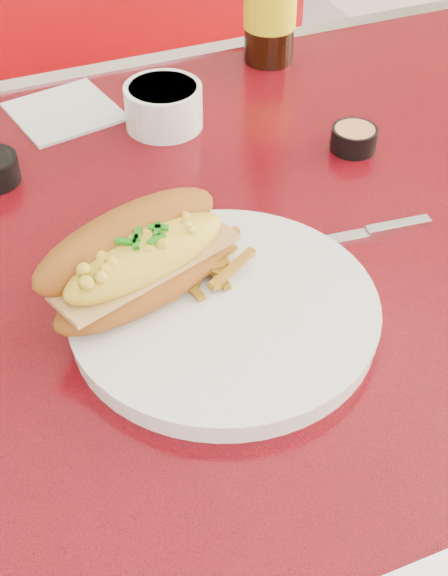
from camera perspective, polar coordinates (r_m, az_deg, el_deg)
name	(u,v)px	position (r m, az deg, el deg)	size (l,w,h in m)	color
diner_table	(215,348)	(0.93, -0.65, -4.28)	(1.23, 0.83, 0.77)	#B50B19
booth_bench_far	(73,196)	(1.74, -10.67, 6.46)	(1.20, 0.51, 0.90)	#A40A10
dinner_plate	(224,312)	(0.72, 0.00, -1.70)	(0.36, 0.36, 0.02)	white
mac_hoagie	(140,258)	(0.71, -6.00, 2.11)	(0.22, 0.15, 0.09)	#985518
fries_pile	(180,254)	(0.75, -3.12, 2.45)	(0.10, 0.09, 0.03)	#BC8520
fork	(162,313)	(0.71, -4.45, -1.77)	(0.02, 0.13, 0.00)	silver
gravy_ramekin	(164,105)	(0.99, -4.32, 12.85)	(0.12, 0.12, 0.05)	white
sauce_cup_right	(354,138)	(0.96, 9.23, 10.50)	(0.06, 0.06, 0.03)	black
knife	(359,234)	(0.83, 9.61, 3.82)	(0.19, 0.03, 0.01)	silver
paper_napkin	(64,112)	(1.04, -11.28, 12.20)	(0.12, 0.12, 0.00)	white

